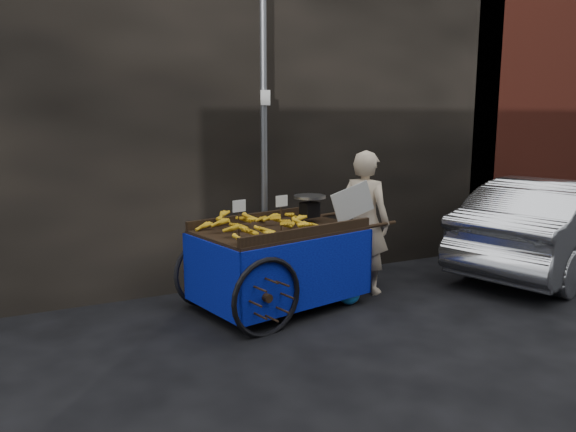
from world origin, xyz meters
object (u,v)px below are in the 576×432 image
banana_cart (275,237)px  plastic_bag (349,295)px  parked_car (558,225)px  vendor (365,222)px

banana_cart → plastic_bag: (0.83, -0.29, -0.71)m
banana_cart → parked_car: banana_cart is taller
parked_car → plastic_bag: bearing=72.1°
vendor → parked_car: size_ratio=0.44×
vendor → plastic_bag: 0.95m
banana_cart → parked_car: bearing=-16.2°
banana_cart → parked_car: 4.30m
banana_cart → vendor: bearing=-9.0°
banana_cart → vendor: size_ratio=1.50×
plastic_bag → parked_car: size_ratio=0.07×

